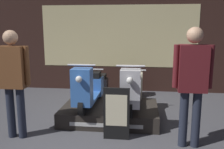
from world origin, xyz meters
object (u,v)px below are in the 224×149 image
object	(u,v)px
scooter_backrow_0	(97,87)
scooter_backrow_1	(135,88)
scooter_display_left	(89,88)
person_left_browsing	(13,76)
scooter_display_right	(131,89)
person_right_browsing	(192,78)
price_sign_board	(116,114)

from	to	relation	value
scooter_backrow_0	scooter_backrow_1	size ratio (longest dim) A/B	1.00
scooter_display_left	person_left_browsing	distance (m)	1.44
scooter_display_right	person_left_browsing	size ratio (longest dim) A/B	0.90
scooter_backrow_0	person_left_browsing	bearing A→B (deg)	-114.36
scooter_backrow_1	person_right_browsing	xyz separation A→B (m)	(0.89, -2.15, 0.72)
scooter_display_left	scooter_backrow_1	distance (m)	1.53
scooter_display_right	person_right_browsing	distance (m)	1.38
scooter_backrow_1	price_sign_board	world-z (taller)	scooter_backrow_1
scooter_display_right	person_left_browsing	distance (m)	2.11
person_left_browsing	person_right_browsing	size ratio (longest dim) A/B	0.97
scooter_backrow_1	price_sign_board	xyz separation A→B (m)	(-0.25, -2.04, 0.08)
price_sign_board	person_right_browsing	bearing A→B (deg)	-5.34
person_left_browsing	scooter_backrow_0	bearing A→B (deg)	65.64
scooter_display_left	scooter_backrow_1	size ratio (longest dim) A/B	1.00
scooter_display_right	person_right_browsing	size ratio (longest dim) A/B	0.88
scooter_backrow_0	person_right_browsing	distance (m)	2.90
scooter_backrow_1	scooter_backrow_0	bearing A→B (deg)	180.00
scooter_backrow_1	person_right_browsing	size ratio (longest dim) A/B	0.88
scooter_display_left	price_sign_board	distance (m)	1.05
price_sign_board	scooter_backrow_0	bearing A→B (deg)	108.43
scooter_backrow_1	price_sign_board	distance (m)	2.06
scooter_backrow_1	price_sign_board	size ratio (longest dim) A/B	1.85
scooter_backrow_0	price_sign_board	world-z (taller)	scooter_backrow_0
scooter_display_left	price_sign_board	bearing A→B (deg)	-52.62
scooter_backrow_0	scooter_backrow_1	distance (m)	0.93
person_left_browsing	scooter_display_right	bearing A→B (deg)	26.47
scooter_display_left	person_right_browsing	distance (m)	2.03
scooter_backrow_0	person_right_browsing	xyz separation A→B (m)	(1.81, -2.15, 0.72)
scooter_display_right	person_left_browsing	xyz separation A→B (m)	(-1.86, -0.93, 0.40)
scooter_display_left	scooter_display_right	xyz separation A→B (m)	(0.83, 0.00, 0.00)
price_sign_board	person_left_browsing	bearing A→B (deg)	-176.34
scooter_display_right	scooter_backrow_0	size ratio (longest dim) A/B	1.00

